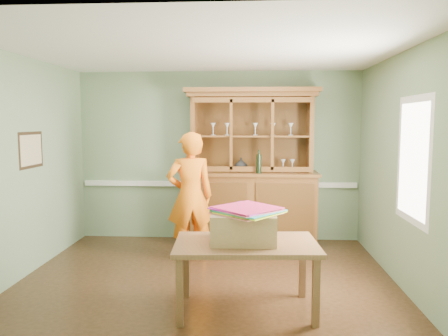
# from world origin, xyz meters

# --- Properties ---
(floor) EXTENTS (4.50, 4.50, 0.00)m
(floor) POSITION_xyz_m (0.00, 0.00, 0.00)
(floor) COLOR #4B2C18
(floor) RESTS_ON ground
(ceiling) EXTENTS (4.50, 4.50, 0.00)m
(ceiling) POSITION_xyz_m (0.00, 0.00, 2.70)
(ceiling) COLOR white
(ceiling) RESTS_ON wall_back
(wall_back) EXTENTS (4.50, 0.00, 4.50)m
(wall_back) POSITION_xyz_m (0.00, 2.00, 1.35)
(wall_back) COLOR gray
(wall_back) RESTS_ON floor
(wall_left) EXTENTS (0.00, 4.00, 4.00)m
(wall_left) POSITION_xyz_m (-2.25, 0.00, 1.35)
(wall_left) COLOR gray
(wall_left) RESTS_ON floor
(wall_right) EXTENTS (0.00, 4.00, 4.00)m
(wall_right) POSITION_xyz_m (2.25, 0.00, 1.35)
(wall_right) COLOR gray
(wall_right) RESTS_ON floor
(wall_front) EXTENTS (4.50, 0.00, 4.50)m
(wall_front) POSITION_xyz_m (0.00, -2.00, 1.35)
(wall_front) COLOR gray
(wall_front) RESTS_ON floor
(chair_rail) EXTENTS (4.41, 0.05, 0.08)m
(chair_rail) POSITION_xyz_m (0.00, 1.98, 0.90)
(chair_rail) COLOR white
(chair_rail) RESTS_ON wall_back
(framed_map) EXTENTS (0.03, 0.60, 0.46)m
(framed_map) POSITION_xyz_m (-2.23, 0.30, 1.55)
(framed_map) COLOR #312113
(framed_map) RESTS_ON wall_left
(window_panel) EXTENTS (0.03, 0.96, 1.36)m
(window_panel) POSITION_xyz_m (2.23, -0.30, 1.50)
(window_panel) COLOR white
(window_panel) RESTS_ON wall_right
(china_hutch) EXTENTS (2.05, 0.68, 2.41)m
(china_hutch) POSITION_xyz_m (0.53, 1.72, 0.84)
(china_hutch) COLOR brown
(china_hutch) RESTS_ON floor
(dining_table) EXTENTS (1.46, 0.93, 0.71)m
(dining_table) POSITION_xyz_m (0.48, -0.75, 0.62)
(dining_table) COLOR brown
(dining_table) RESTS_ON floor
(cardboard_box) EXTENTS (0.64, 0.52, 0.30)m
(cardboard_box) POSITION_xyz_m (0.45, -0.73, 0.86)
(cardboard_box) COLOR tan
(cardboard_box) RESTS_ON dining_table
(kite_stack) EXTENTS (0.75, 0.75, 0.06)m
(kite_stack) POSITION_xyz_m (0.49, -0.78, 1.03)
(kite_stack) COLOR #DA7067
(kite_stack) RESTS_ON cardboard_box
(person) EXTENTS (0.74, 0.60, 1.77)m
(person) POSITION_xyz_m (-0.31, 0.86, 0.88)
(person) COLOR orange
(person) RESTS_ON floor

